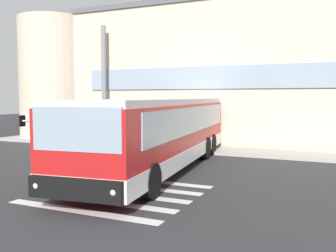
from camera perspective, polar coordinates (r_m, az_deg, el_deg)
ground_plane at (r=15.60m, az=-5.49°, el=-5.88°), size 80.00×90.00×0.02m
bay_paint_stripes at (r=11.07m, az=-7.38°, el=-10.12°), size 4.40×3.96×0.01m
terminal_building at (r=26.30m, az=5.91°, el=7.30°), size 22.16×13.80×8.20m
boarding_curb at (r=19.84m, az=1.44°, el=-3.38°), size 24.36×2.00×0.15m
entry_support_column at (r=22.57m, az=-9.67°, el=6.30°), size 0.28×0.28×6.76m
bus_main_foreground at (r=14.45m, az=-1.22°, el=-1.29°), size 3.91×12.36×2.70m
passenger_near_column at (r=21.39m, az=-9.23°, el=-0.16°), size 0.39×0.52×1.68m
passenger_by_doorway at (r=21.30m, az=-5.64°, el=-0.05°), size 0.50×0.52×1.68m
passenger_at_curb_edge at (r=20.16m, az=-4.75°, el=-0.40°), size 0.59×0.25×1.68m
safety_bollard_yellow at (r=19.29m, az=-3.60°, el=-2.50°), size 0.18×0.18×0.90m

